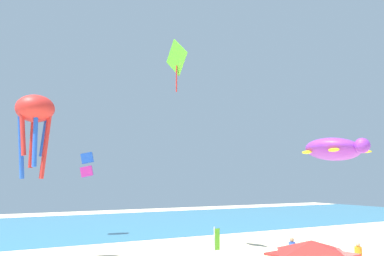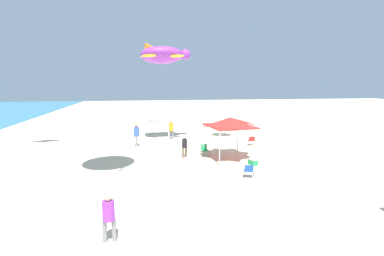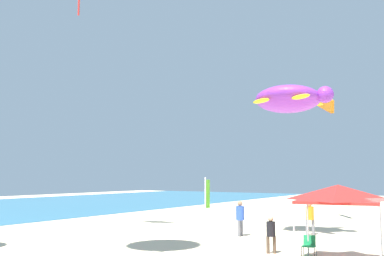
{
  "view_description": "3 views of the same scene",
  "coord_description": "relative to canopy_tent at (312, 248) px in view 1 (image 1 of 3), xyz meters",
  "views": [
    {
      "loc": [
        -14.23,
        -12.76,
        5.71
      ],
      "look_at": [
        -0.28,
        12.86,
        9.52
      ],
      "focal_mm": 36.84,
      "sensor_mm": 36.0,
      "label": 1
    },
    {
      "loc": [
        -20.88,
        6.31,
        5.55
      ],
      "look_at": [
        -0.94,
        3.47,
        2.3
      ],
      "focal_mm": 28.21,
      "sensor_mm": 36.0,
      "label": 2
    },
    {
      "loc": [
        -17.95,
        -3.79,
        3.31
      ],
      "look_at": [
        -0.28,
        7.66,
        5.57
      ],
      "focal_mm": 41.38,
      "sensor_mm": 36.0,
      "label": 3
    }
  ],
  "objects": [
    {
      "name": "person_kite_handler",
      "position": [
        4.92,
        6.66,
        -1.49
      ],
      "size": [
        0.51,
        0.45,
        1.91
      ],
      "rotation": [
        0.0,
        0.0,
        0.05
      ],
      "color": "slate",
      "rests_on": "ground"
    },
    {
      "name": "banner_flag",
      "position": [
        -2.37,
        4.44,
        -0.66
      ],
      "size": [
        0.36,
        0.06,
        3.24
      ],
      "color": "silver",
      "rests_on": "ground"
    },
    {
      "name": "kite_box_blue",
      "position": [
        -3.53,
        27.65,
        4.6
      ],
      "size": [
        1.62,
        1.5,
        2.63
      ],
      "rotation": [
        0.0,
        0.0,
        1.25
      ],
      "color": "blue"
    },
    {
      "name": "kite_diamond_lime",
      "position": [
        0.63,
        15.2,
        13.09
      ],
      "size": [
        0.54,
        3.16,
        4.53
      ],
      "rotation": [
        0.0,
        0.0,
        1.54
      ],
      "color": "#66D82D"
    },
    {
      "name": "person_by_tent",
      "position": [
        7.47,
        3.58,
        -1.53
      ],
      "size": [
        0.44,
        0.48,
        1.85
      ],
      "rotation": [
        0.0,
        0.0,
        1.86
      ],
      "color": "slate",
      "rests_on": "ground"
    },
    {
      "name": "ocean_strip",
      "position": [
        0.68,
        37.02,
        -2.6
      ],
      "size": [
        120.0,
        29.89,
        0.02
      ],
      "primitive_type": "cube",
      "color": "teal",
      "rests_on": "ground"
    },
    {
      "name": "kite_turtle_purple",
      "position": [
        6.56,
        4.27,
        5.01
      ],
      "size": [
        4.06,
        4.59,
        1.89
      ],
      "rotation": [
        0.0,
        0.0,
        4.81
      ],
      "color": "purple"
    },
    {
      "name": "canopy_tent",
      "position": [
        0.0,
        0.0,
        0.0
      ],
      "size": [
        3.64,
        3.4,
        2.96
      ],
      "rotation": [
        0.0,
        0.0,
        0.17
      ],
      "color": "#B7B7BC",
      "rests_on": "ground"
    },
    {
      "name": "kite_octopus_red",
      "position": [
        -10.2,
        15.69,
        7.72
      ],
      "size": [
        2.65,
        2.65,
        5.88
      ],
      "rotation": [
        0.0,
        0.0,
        3.66
      ],
      "color": "red"
    }
  ]
}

